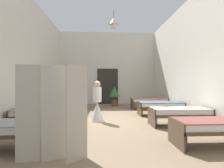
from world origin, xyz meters
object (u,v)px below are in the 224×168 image
at_px(bed_right_row_2, 160,105).
at_px(nurse_near_aisle, 97,107).
at_px(privacy_screen, 53,113).
at_px(potted_plant, 114,93).
at_px(bed_right_row_1, 179,112).
at_px(bed_left_row_2, 59,106).
at_px(bed_left_row_0, 14,129).
at_px(bed_right_row_3, 149,101).
at_px(bed_right_row_0, 217,126).
at_px(bed_left_row_1, 45,113).
at_px(bed_left_row_3, 68,101).

distance_m(bed_right_row_2, nurse_near_aisle, 2.93).
bearing_deg(privacy_screen, potted_plant, 55.80).
xyz_separation_m(bed_right_row_1, bed_left_row_2, (-4.35, 1.90, 0.00)).
bearing_deg(bed_left_row_2, bed_right_row_2, 0.00).
xyz_separation_m(bed_left_row_0, bed_right_row_2, (4.35, 3.80, 0.00)).
bearing_deg(nurse_near_aisle, bed_right_row_3, 48.48).
relative_size(bed_left_row_0, privacy_screen, 1.12).
distance_m(bed_left_row_0, privacy_screen, 1.19).
bearing_deg(nurse_near_aisle, privacy_screen, -101.26).
bearing_deg(bed_right_row_2, bed_right_row_0, -90.00).
xyz_separation_m(bed_right_row_2, potted_plant, (-1.81, 3.11, 0.36)).
xyz_separation_m(bed_right_row_0, bed_right_row_3, (0.00, 5.70, 0.00)).
relative_size(bed_left_row_0, bed_right_row_2, 1.00).
distance_m(bed_left_row_1, bed_right_row_2, 4.74).
distance_m(bed_left_row_0, bed_right_row_1, 4.74).
distance_m(bed_right_row_0, bed_left_row_1, 4.74).
bearing_deg(bed_left_row_2, bed_right_row_1, -23.61).
bearing_deg(bed_right_row_1, potted_plant, 109.88).
bearing_deg(bed_right_row_0, bed_left_row_1, 156.39).
xyz_separation_m(bed_left_row_3, privacy_screen, (0.95, -6.28, 0.41)).
bearing_deg(bed_right_row_0, bed_right_row_1, 90.00).
bearing_deg(bed_left_row_3, bed_right_row_3, 0.00).
bearing_deg(bed_left_row_0, potted_plant, 69.87).
distance_m(bed_left_row_1, bed_left_row_2, 1.90).
bearing_deg(bed_left_row_1, privacy_screen, -69.04).
height_order(bed_right_row_1, nurse_near_aisle, nurse_near_aisle).
bearing_deg(nurse_near_aisle, bed_left_row_2, 146.64).
bearing_deg(bed_left_row_3, bed_left_row_0, -90.00).
bearing_deg(nurse_near_aisle, bed_right_row_0, -44.32).
height_order(bed_left_row_2, bed_left_row_3, same).
bearing_deg(bed_right_row_2, bed_left_row_1, -156.39).
height_order(bed_left_row_0, bed_right_row_1, same).
bearing_deg(bed_right_row_2, bed_left_row_2, 180.00).
bearing_deg(bed_left_row_3, bed_right_row_1, -41.16).
height_order(bed_right_row_2, bed_right_row_3, same).
relative_size(bed_left_row_3, privacy_screen, 1.12).
xyz_separation_m(bed_left_row_2, nurse_near_aisle, (1.64, -1.10, 0.09)).
height_order(bed_left_row_0, nurse_near_aisle, nurse_near_aisle).
bearing_deg(bed_right_row_2, bed_left_row_3, 156.39).
height_order(bed_left_row_2, bed_right_row_3, same).
xyz_separation_m(bed_right_row_0, bed_left_row_1, (-4.35, 1.90, 0.00)).
distance_m(bed_right_row_2, bed_right_row_3, 1.90).
distance_m(bed_left_row_2, bed_right_row_3, 4.74).
distance_m(bed_right_row_0, bed_right_row_3, 5.70).
bearing_deg(bed_left_row_0, bed_right_row_1, 23.61).
xyz_separation_m(bed_left_row_2, privacy_screen, (0.95, -4.38, 0.41)).
bearing_deg(bed_right_row_1, bed_left_row_0, -156.39).
relative_size(bed_right_row_2, privacy_screen, 1.12).
bearing_deg(nurse_near_aisle, bed_right_row_1, -15.86).
bearing_deg(privacy_screen, bed_right_row_3, 39.32).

